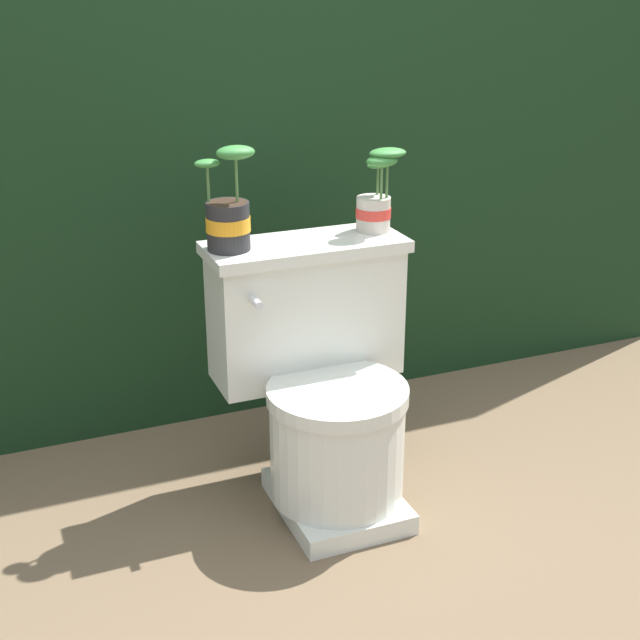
% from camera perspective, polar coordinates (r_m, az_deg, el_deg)
% --- Properties ---
extents(ground_plane, '(12.00, 12.00, 0.00)m').
position_cam_1_polar(ground_plane, '(2.41, 0.76, -11.59)').
color(ground_plane, brown).
extents(hedge_backdrop, '(3.16, 0.84, 1.55)m').
position_cam_1_polar(hedge_backdrop, '(3.02, -6.79, 11.11)').
color(hedge_backdrop, black).
rests_on(hedge_backdrop, ground).
extents(toilet, '(0.52, 0.50, 0.67)m').
position_cam_1_polar(toilet, '(2.30, 0.08, -4.08)').
color(toilet, silver).
rests_on(toilet, ground).
extents(potted_plant_left, '(0.14, 0.11, 0.26)m').
position_cam_1_polar(potted_plant_left, '(2.20, -5.89, 6.66)').
color(potted_plant_left, '#262628').
rests_on(potted_plant_left, toilet).
extents(potted_plant_midleft, '(0.12, 0.10, 0.22)m').
position_cam_1_polar(potted_plant_midleft, '(2.35, 3.62, 7.78)').
color(potted_plant_midleft, beige).
rests_on(potted_plant_midleft, toilet).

